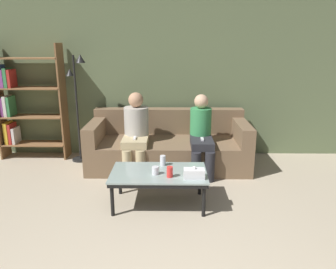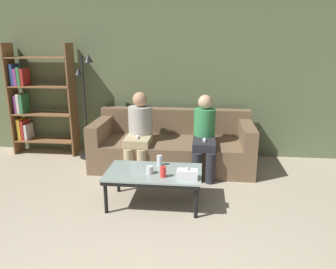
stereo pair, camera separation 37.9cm
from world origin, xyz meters
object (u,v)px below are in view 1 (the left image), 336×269
(tissue_box, at_px, (194,173))
(bookshelf, at_px, (23,103))
(cup_near_left, at_px, (170,172))
(cup_far_center, at_px, (155,170))
(standing_lamp, at_px, (78,97))
(seated_person_left_end, at_px, (136,130))
(couch, at_px, (169,146))
(seated_person_mid_left, at_px, (201,133))
(coffee_table, at_px, (159,175))
(cup_near_right, at_px, (163,161))

(tissue_box, bearing_deg, bookshelf, 145.53)
(cup_near_left, distance_m, cup_far_center, 0.17)
(standing_lamp, bearing_deg, seated_person_left_end, -23.56)
(couch, distance_m, cup_far_center, 1.33)
(standing_lamp, height_order, seated_person_left_end, standing_lamp)
(tissue_box, xyz_separation_m, seated_person_mid_left, (0.17, 1.17, 0.12))
(cup_far_center, distance_m, seated_person_mid_left, 1.23)
(tissue_box, bearing_deg, cup_far_center, 167.12)
(cup_far_center, distance_m, standing_lamp, 2.02)
(cup_near_left, relative_size, bookshelf, 0.07)
(couch, height_order, coffee_table, couch)
(coffee_table, relative_size, cup_near_left, 9.09)
(cup_near_right, bearing_deg, cup_near_left, -76.23)
(seated_person_mid_left, bearing_deg, standing_lamp, 166.62)
(couch, relative_size, cup_near_left, 19.60)
(couch, relative_size, seated_person_left_end, 2.07)
(coffee_table, bearing_deg, couch, 85.70)
(cup_near_left, xyz_separation_m, bookshelf, (-2.28, 1.72, 0.42))
(seated_person_mid_left, bearing_deg, cup_near_right, -122.30)
(couch, bearing_deg, cup_near_right, -93.01)
(coffee_table, bearing_deg, cup_far_center, -117.98)
(coffee_table, height_order, bookshelf, bookshelf)
(cup_near_right, relative_size, seated_person_mid_left, 0.11)
(cup_near_left, height_order, seated_person_mid_left, seated_person_mid_left)
(coffee_table, relative_size, cup_far_center, 12.25)
(cup_far_center, bearing_deg, seated_person_mid_left, 61.48)
(seated_person_mid_left, bearing_deg, couch, 152.07)
(coffee_table, xyz_separation_m, cup_near_right, (0.04, 0.20, 0.10))
(cup_near_left, height_order, seated_person_left_end, seated_person_left_end)
(coffee_table, distance_m, cup_far_center, 0.11)
(couch, height_order, seated_person_mid_left, seated_person_mid_left)
(seated_person_mid_left, bearing_deg, coffee_table, -118.56)
(seated_person_mid_left, bearing_deg, bookshelf, 168.07)
(cup_near_left, relative_size, tissue_box, 0.53)
(seated_person_left_end, distance_m, seated_person_mid_left, 0.91)
(bookshelf, relative_size, standing_lamp, 1.10)
(cup_near_right, distance_m, tissue_box, 0.50)
(coffee_table, bearing_deg, seated_person_mid_left, 61.44)
(bookshelf, bearing_deg, seated_person_mid_left, -11.93)
(cup_far_center, bearing_deg, tissue_box, -12.88)
(cup_far_center, height_order, tissue_box, tissue_box)
(cup_near_right, bearing_deg, cup_far_center, -105.38)
(couch, distance_m, seated_person_left_end, 0.58)
(coffee_table, xyz_separation_m, seated_person_mid_left, (0.55, 1.01, 0.21))
(couch, bearing_deg, cup_far_center, -95.58)
(couch, bearing_deg, standing_lamp, 172.06)
(coffee_table, height_order, cup_far_center, cup_far_center)
(bookshelf, bearing_deg, couch, -8.35)
(coffee_table, xyz_separation_m, cup_near_left, (0.12, -0.14, 0.10))
(couch, relative_size, standing_lamp, 1.42)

